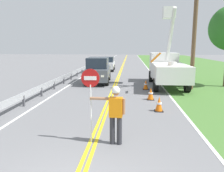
{
  "coord_description": "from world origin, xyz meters",
  "views": [
    {
      "loc": [
        1.13,
        -3.77,
        2.99
      ],
      "look_at": [
        0.32,
        6.18,
        1.2
      ],
      "focal_mm": 35.49,
      "sensor_mm": 36.0,
      "label": 1
    }
  ],
  "objects": [
    {
      "name": "oncoming_suv_nearest",
      "position": [
        -1.51,
        14.41,
        1.06
      ],
      "size": [
        2.07,
        4.68,
        2.1
      ],
      "color": "#4C5156",
      "rests_on": "ground"
    },
    {
      "name": "flagger_worker",
      "position": [
        0.71,
        2.68,
        1.05
      ],
      "size": [
        1.09,
        0.27,
        1.83
      ],
      "color": "#2D2D33",
      "rests_on": "ground"
    },
    {
      "name": "centerline_yellow_right",
      "position": [
        0.09,
        20.0,
        0.01
      ],
      "size": [
        0.11,
        110.0,
        0.01
      ],
      "primitive_type": "cube",
      "color": "yellow",
      "rests_on": "ground"
    },
    {
      "name": "utility_pole_near",
      "position": [
        5.47,
        12.08,
        4.51
      ],
      "size": [
        1.8,
        0.28,
        8.65
      ],
      "color": "brown",
      "rests_on": "ground"
    },
    {
      "name": "oncoming_sedan_second",
      "position": [
        -1.78,
        23.85,
        0.83
      ],
      "size": [
        1.98,
        4.14,
        1.7
      ],
      "color": "silver",
      "rests_on": "ground"
    },
    {
      "name": "edge_line_left",
      "position": [
        -3.6,
        20.0,
        0.01
      ],
      "size": [
        0.12,
        110.0,
        0.01
      ],
      "primitive_type": "cube",
      "color": "silver",
      "rests_on": "ground"
    },
    {
      "name": "traffic_cone_lead",
      "position": [
        2.51,
        6.36,
        0.34
      ],
      "size": [
        0.4,
        0.4,
        0.7
      ],
      "color": "orange",
      "rests_on": "ground"
    },
    {
      "name": "utility_bucket_truck",
      "position": [
        3.94,
        13.52,
        1.43
      ],
      "size": [
        2.76,
        6.84,
        5.83
      ],
      "color": "white",
      "rests_on": "ground"
    },
    {
      "name": "edge_line_right",
      "position": [
        3.6,
        20.0,
        0.01
      ],
      "size": [
        0.12,
        110.0,
        0.01
      ],
      "primitive_type": "cube",
      "color": "silver",
      "rests_on": "ground"
    },
    {
      "name": "stop_sign_paddle",
      "position": [
        -0.05,
        2.74,
        1.71
      ],
      "size": [
        0.56,
        0.04,
        2.33
      ],
      "color": "silver",
      "rests_on": "ground"
    },
    {
      "name": "traffic_cone_tail",
      "position": [
        2.26,
        11.7,
        0.34
      ],
      "size": [
        0.4,
        0.4,
        0.7
      ],
      "color": "orange",
      "rests_on": "ground"
    },
    {
      "name": "guardrail_left_shoulder",
      "position": [
        -4.2,
        14.68,
        0.52
      ],
      "size": [
        0.1,
        32.0,
        0.71
      ],
      "color": "#9EA0A3",
      "rests_on": "ground"
    },
    {
      "name": "traffic_cone_mid",
      "position": [
        2.32,
        8.63,
        0.34
      ],
      "size": [
        0.4,
        0.4,
        0.7
      ],
      "color": "orange",
      "rests_on": "ground"
    },
    {
      "name": "centerline_yellow_left",
      "position": [
        -0.09,
        20.0,
        0.01
      ],
      "size": [
        0.11,
        110.0,
        0.01
      ],
      "primitive_type": "cube",
      "color": "yellow",
      "rests_on": "ground"
    }
  ]
}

